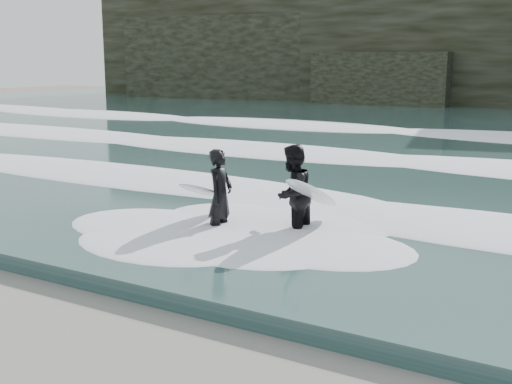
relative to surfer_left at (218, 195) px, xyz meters
The scene contains 6 objects.
sea 22.67m from the surfer_left, 93.20° to the left, with size 90.00×52.00×0.30m, color #2A4845.
foam_near 2.96m from the surfer_left, 115.75° to the left, with size 60.00×3.20×0.20m, color white.
foam_mid 9.72m from the surfer_left, 97.49° to the left, with size 60.00×4.00×0.24m, color white.
foam_far 18.67m from the surfer_left, 93.89° to the left, with size 60.00×4.80×0.30m, color white.
surfer_left is the anchor object (origin of this frame).
surfer_right 1.49m from the surfer_left, 21.48° to the left, with size 1.15×2.12×1.92m.
Camera 1 is at (8.06, -3.69, 3.48)m, focal length 45.00 mm.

